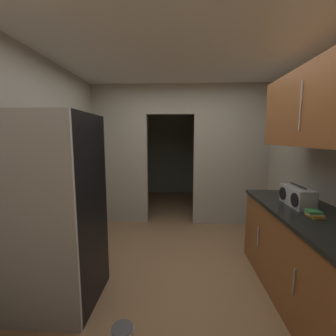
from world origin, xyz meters
TOP-DOWN VIEW (x-y plane):
  - ground at (0.00, 0.00)m, footprint 20.00×20.00m
  - kitchen_overhead_slab at (0.00, 0.52)m, footprint 3.60×7.48m
  - kitchen_partition at (0.05, 1.74)m, footprint 3.20×0.12m
  - adjoining_room_shell at (0.00, 3.41)m, footprint 3.20×2.44m
  - kitchen_flank_left at (-1.65, -0.38)m, footprint 0.10×4.24m
  - refrigerator at (-1.18, -0.44)m, footprint 0.74×0.78m
  - lower_cabinet_run at (1.25, -0.33)m, footprint 0.70×1.90m
  - upper_cabinet_counterside at (1.25, -0.33)m, footprint 0.36×1.71m
  - boombox at (1.22, -0.10)m, footprint 0.18×0.43m
  - book_stack at (1.21, -0.44)m, footprint 0.14×0.15m

SIDE VIEW (x-z plane):
  - ground at x=0.00m, z-range 0.00..0.00m
  - lower_cabinet_run at x=1.25m, z-range 0.00..0.91m
  - refrigerator at x=-1.18m, z-range 0.00..1.83m
  - book_stack at x=1.21m, z-range 0.91..0.97m
  - boombox at x=1.22m, z-range 0.90..1.12m
  - kitchen_flank_left at x=-1.65m, z-range 0.00..2.56m
  - adjoining_room_shell at x=0.00m, z-range 0.00..2.56m
  - kitchen_partition at x=0.05m, z-range 0.07..2.63m
  - upper_cabinet_counterside at x=1.25m, z-range 1.53..2.26m
  - kitchen_overhead_slab at x=0.00m, z-range 2.56..2.62m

